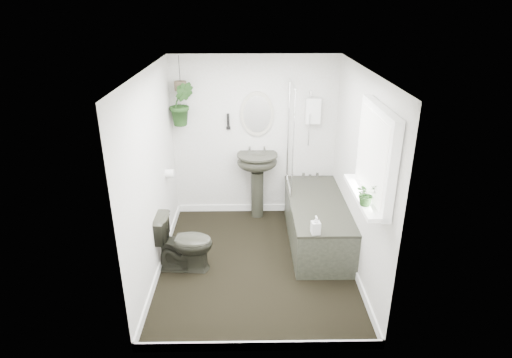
{
  "coord_description": "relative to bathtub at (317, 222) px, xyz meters",
  "views": [
    {
      "loc": [
        -0.08,
        -4.38,
        2.98
      ],
      "look_at": [
        0.0,
        0.15,
        1.05
      ],
      "focal_mm": 30.0,
      "sensor_mm": 36.0,
      "label": 1
    }
  ],
  "objects": [
    {
      "name": "wall_sconce",
      "position": [
        -1.16,
        0.86,
        1.11
      ],
      "size": [
        0.04,
        0.04,
        0.22
      ],
      "primitive_type": "cylinder",
      "color": "black",
      "rests_on": "wall_back"
    },
    {
      "name": "bath_screen",
      "position": [
        -0.33,
        0.49,
        0.99
      ],
      "size": [
        0.04,
        0.72,
        1.4
      ],
      "primitive_type": null,
      "color": "silver",
      "rests_on": "bathtub"
    },
    {
      "name": "wall_right",
      "position": [
        0.36,
        -0.5,
        0.86
      ],
      "size": [
        0.02,
        2.8,
        2.3
      ],
      "primitive_type": "cube",
      "color": "silver",
      "rests_on": "ground"
    },
    {
      "name": "pedestal_sink",
      "position": [
        -0.76,
        0.74,
        0.2
      ],
      "size": [
        0.66,
        0.59,
        0.97
      ],
      "primitive_type": null,
      "rotation": [
        0.0,
        0.0,
        0.21
      ],
      "color": "black",
      "rests_on": "floor"
    },
    {
      "name": "hanging_pot",
      "position": [
        -1.77,
        0.75,
        1.62
      ],
      "size": [
        0.16,
        0.16,
        0.12
      ],
      "primitive_type": "cylinder",
      "color": "#4D402F",
      "rests_on": "ceiling"
    },
    {
      "name": "window_recess",
      "position": [
        0.29,
        -1.2,
        1.36
      ],
      "size": [
        0.08,
        1.0,
        0.9
      ],
      "primitive_type": "cube",
      "color": "white",
      "rests_on": "wall_right"
    },
    {
      "name": "toilet_roll_holder",
      "position": [
        -1.9,
        0.2,
        0.61
      ],
      "size": [
        0.11,
        0.11,
        0.11
      ],
      "primitive_type": "cylinder",
      "rotation": [
        0.0,
        1.57,
        0.0
      ],
      "color": "white",
      "rests_on": "wall_left"
    },
    {
      "name": "toilet",
      "position": [
        -1.65,
        -0.57,
        0.06
      ],
      "size": [
        0.71,
        0.44,
        0.69
      ],
      "primitive_type": "imported",
      "rotation": [
        0.0,
        0.0,
        1.49
      ],
      "color": "black",
      "rests_on": "floor"
    },
    {
      "name": "window_blinds",
      "position": [
        0.24,
        -1.2,
        1.36
      ],
      "size": [
        0.01,
        0.86,
        0.76
      ],
      "primitive_type": "cube",
      "color": "white",
      "rests_on": "wall_right"
    },
    {
      "name": "soap_bottle",
      "position": [
        -0.15,
        -0.79,
        0.4
      ],
      "size": [
        0.11,
        0.11,
        0.21
      ],
      "primitive_type": "imported",
      "rotation": [
        0.0,
        0.0,
        0.11
      ],
      "color": "black",
      "rests_on": "bathtub"
    },
    {
      "name": "ceiling",
      "position": [
        -0.8,
        -0.5,
        2.02
      ],
      "size": [
        2.3,
        2.8,
        0.02
      ],
      "primitive_type": "cube",
      "color": "white",
      "rests_on": "ground"
    },
    {
      "name": "hanging_plant",
      "position": [
        -1.77,
        0.75,
        1.39
      ],
      "size": [
        0.35,
        0.29,
        0.59
      ],
      "primitive_type": "imported",
      "rotation": [
        0.0,
        0.0,
        0.1
      ],
      "color": "black",
      "rests_on": "ceiling"
    },
    {
      "name": "shower_box",
      "position": [
        0.0,
        0.84,
        1.26
      ],
      "size": [
        0.2,
        0.1,
        0.35
      ],
      "primitive_type": "cube",
      "color": "white",
      "rests_on": "wall_back"
    },
    {
      "name": "wall_back",
      "position": [
        -0.8,
        0.91,
        0.86
      ],
      "size": [
        2.3,
        0.02,
        2.3
      ],
      "primitive_type": "cube",
      "color": "silver",
      "rests_on": "ground"
    },
    {
      "name": "skirting",
      "position": [
        -0.8,
        -0.5,
        -0.24
      ],
      "size": [
        2.3,
        2.8,
        0.1
      ],
      "primitive_type": "cube",
      "color": "white",
      "rests_on": "floor"
    },
    {
      "name": "oval_mirror",
      "position": [
        -0.76,
        0.87,
        1.21
      ],
      "size": [
        0.46,
        0.03,
        0.62
      ],
      "primitive_type": "ellipsoid",
      "color": "#AFAA98",
      "rests_on": "wall_back"
    },
    {
      "name": "wall_left",
      "position": [
        -1.96,
        -0.5,
        0.86
      ],
      "size": [
        0.02,
        2.8,
        2.3
      ],
      "primitive_type": "cube",
      "color": "silver",
      "rests_on": "ground"
    },
    {
      "name": "sill_plant",
      "position": [
        0.17,
        -1.43,
        1.07
      ],
      "size": [
        0.24,
        0.23,
        0.22
      ],
      "primitive_type": "imported",
      "rotation": [
        0.0,
        0.0,
        0.38
      ],
      "color": "black",
      "rests_on": "window_sill"
    },
    {
      "name": "floor",
      "position": [
        -0.8,
        -0.5,
        -0.3
      ],
      "size": [
        2.3,
        2.8,
        0.02
      ],
      "primitive_type": "cube",
      "color": "black",
      "rests_on": "ground"
    },
    {
      "name": "wall_front",
      "position": [
        -0.8,
        -1.91,
        0.86
      ],
      "size": [
        2.3,
        0.02,
        2.3
      ],
      "primitive_type": "cube",
      "color": "silver",
      "rests_on": "ground"
    },
    {
      "name": "window_sill",
      "position": [
        0.22,
        -1.2,
        0.94
      ],
      "size": [
        0.18,
        1.0,
        0.04
      ],
      "primitive_type": "cube",
      "color": "white",
      "rests_on": "wall_right"
    },
    {
      "name": "bathtub",
      "position": [
        0.0,
        0.0,
        0.0
      ],
      "size": [
        0.72,
        1.72,
        0.58
      ],
      "primitive_type": null,
      "color": "black",
      "rests_on": "floor"
    }
  ]
}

